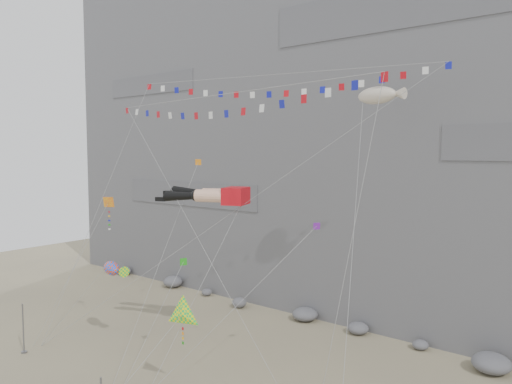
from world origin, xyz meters
TOP-DOWN VIEW (x-y plane):
  - ground at (0.00, 0.00)m, footprint 120.00×120.00m
  - cliff at (0.00, 32.00)m, footprint 80.00×28.00m
  - talus_boulders at (0.00, 17.00)m, footprint 60.00×3.00m
  - anchor_pole_left at (-14.28, -5.04)m, footprint 0.12×0.12m
  - legs_kite at (-1.38, 4.80)m, footprint 8.92×13.90m
  - flag_banner_upper at (1.50, 10.03)m, footprint 29.58×16.49m
  - flag_banner_lower at (1.10, 3.07)m, footprint 29.11×6.98m
  - harlequin_kite at (-10.98, 1.47)m, footprint 5.03×6.50m
  - fish_windsock at (-9.65, 0.73)m, footprint 6.94×5.31m
  - delta_kite at (2.88, -2.54)m, footprint 3.34×7.13m
  - blimp_windsock at (9.54, 12.55)m, footprint 7.24×15.52m
  - small_kite_a at (-5.92, 7.65)m, footprint 4.55×13.55m
  - small_kite_b at (8.69, 4.56)m, footprint 8.18×11.74m
  - small_kite_c at (-0.25, 0.47)m, footprint 1.13×7.12m

SIDE VIEW (x-z plane):
  - ground at x=0.00m, z-range 0.00..0.00m
  - talus_boulders at x=0.00m, z-range 0.00..1.20m
  - anchor_pole_left at x=-14.28m, z-range 0.00..4.31m
  - delta_kite at x=2.88m, z-range 1.71..10.90m
  - fish_windsock at x=-9.65m, z-range 2.27..11.73m
  - small_kite_c at x=-0.25m, z-range 3.34..14.34m
  - small_kite_b at x=8.69m, z-range 2.78..20.77m
  - harlequin_kite at x=-10.98m, z-range 5.51..19.85m
  - legs_kite at x=-1.38m, z-range 4.38..22.90m
  - small_kite_a at x=-5.92m, z-range 5.45..26.50m
  - flag_banner_lower at x=1.10m, z-range 9.17..33.82m
  - blimp_windsock at x=9.54m, z-range 8.42..34.95m
  - flag_banner_upper at x=1.50m, z-range 7.97..39.66m
  - cliff at x=0.00m, z-range 0.00..50.00m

